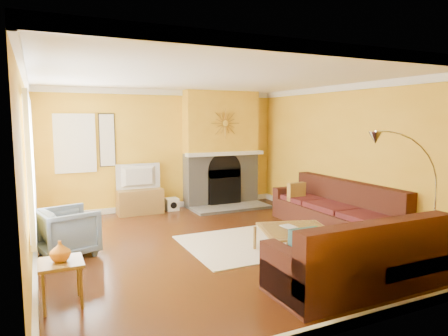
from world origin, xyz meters
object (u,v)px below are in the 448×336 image
sectional_sofa (307,219)px  arc_lamp (408,207)px  coffee_table (296,242)px  side_table (62,284)px  armchair (68,232)px  media_console (140,201)px

sectional_sofa → arc_lamp: size_ratio=2.10×
coffee_table → side_table: bearing=-174.8°
armchair → media_console: bearing=-50.6°
media_console → arc_lamp: 5.53m
armchair → arc_lamp: size_ratio=0.42×
sectional_sofa → armchair: 3.70m
armchair → side_table: bearing=159.6°
sectional_sofa → side_table: (-3.69, -0.54, -0.20)m
media_console → armchair: bearing=-126.3°
armchair → arc_lamp: bearing=-140.6°
sectional_sofa → armchair: size_ratio=5.02×
armchair → arc_lamp: 4.79m
armchair → coffee_table: bearing=-129.1°
coffee_table → armchair: armchair is taller
side_table → coffee_table: bearing=5.2°
arc_lamp → sectional_sofa: bearing=101.8°
armchair → side_table: armchair is taller
sectional_sofa → armchair: (-3.50, 1.20, -0.09)m
side_table → arc_lamp: (4.02, -1.07, 0.69)m
sectional_sofa → armchair: sectional_sofa is taller
armchair → arc_lamp: (3.84, -2.82, 0.59)m
sectional_sofa → coffee_table: sectional_sofa is taller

